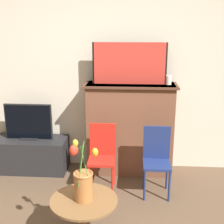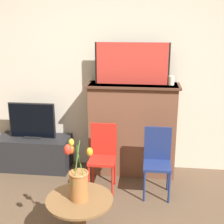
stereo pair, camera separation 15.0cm
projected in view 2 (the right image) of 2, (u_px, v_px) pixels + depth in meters
name	position (u px, v px, depth m)	size (l,w,h in m)	color
wall_back	(114.00, 64.00, 3.87)	(8.00, 0.06, 2.70)	beige
fireplace_mantel	(132.00, 128.00, 3.86)	(1.11, 0.39, 1.14)	brown
painting	(132.00, 64.00, 3.64)	(0.88, 0.03, 0.49)	black
mantel_candle	(171.00, 81.00, 3.64)	(0.07, 0.07, 0.11)	silver
tv_stand	(34.00, 153.00, 4.06)	(0.93, 0.41, 0.42)	#232326
tv_monitor	(32.00, 121.00, 3.94)	(0.60, 0.12, 0.46)	black
chair_red	(103.00, 153.00, 3.52)	(0.29, 0.29, 0.76)	red
chair_blue	(157.00, 158.00, 3.40)	(0.29, 0.29, 0.76)	navy
side_table	(80.00, 214.00, 2.66)	(0.57, 0.57, 0.43)	brown
vase_tulips	(78.00, 181.00, 2.56)	(0.22, 0.25, 0.54)	#AD6B38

